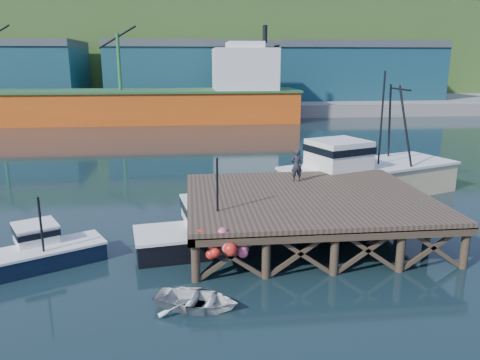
{
  "coord_description": "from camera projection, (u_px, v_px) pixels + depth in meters",
  "views": [
    {
      "loc": [
        -0.32,
        -22.07,
        8.59
      ],
      "look_at": [
        2.32,
        2.0,
        2.46
      ],
      "focal_mm": 35.0,
      "sensor_mm": 36.0,
      "label": 1
    }
  ],
  "objects": [
    {
      "name": "ground",
      "position": [
        198.0,
        239.0,
        23.41
      ],
      "size": [
        300.0,
        300.0,
        0.0
      ],
      "primitive_type": "plane",
      "color": "black",
      "rests_on": "ground"
    },
    {
      "name": "wharf",
      "position": [
        308.0,
        199.0,
        23.34
      ],
      "size": [
        12.0,
        10.0,
        2.62
      ],
      "color": "brown",
      "rests_on": "ground"
    },
    {
      "name": "far_quay",
      "position": [
        190.0,
        102.0,
        90.62
      ],
      "size": [
        160.0,
        40.0,
        2.0
      ],
      "primitive_type": "cube",
      "color": "gray",
      "rests_on": "ground"
    },
    {
      "name": "warehouse_mid",
      "position": [
        189.0,
        74.0,
        84.45
      ],
      "size": [
        28.0,
        16.0,
        9.0
      ],
      "primitive_type": "cube",
      "color": "#1B4B59",
      "rests_on": "far_quay"
    },
    {
      "name": "warehouse_right",
      "position": [
        350.0,
        73.0,
        87.62
      ],
      "size": [
        30.0,
        16.0,
        9.0
      ],
      "primitive_type": "cube",
      "color": "#1B4B59",
      "rests_on": "far_quay"
    },
    {
      "name": "cargo_ship",
      "position": [
        132.0,
        99.0,
        67.96
      ],
      "size": [
        55.5,
        10.0,
        13.75
      ],
      "color": "#DF5515",
      "rests_on": "ground"
    },
    {
      "name": "hillside",
      "position": [
        188.0,
        52.0,
        117.08
      ],
      "size": [
        220.0,
        50.0,
        22.0
      ],
      "primitive_type": "cube",
      "color": "#2D511E",
      "rests_on": "ground"
    },
    {
      "name": "boat_navy",
      "position": [
        40.0,
        250.0,
        20.3
      ],
      "size": [
        5.47,
        4.09,
        3.25
      ],
      "rotation": [
        0.0,
        0.0,
        0.49
      ],
      "color": "black",
      "rests_on": "ground"
    },
    {
      "name": "boat_black",
      "position": [
        213.0,
        230.0,
        22.15
      ],
      "size": [
        7.69,
        6.4,
        4.55
      ],
      "rotation": [
        0.0,
        0.0,
        0.15
      ],
      "color": "black",
      "rests_on": "ground"
    },
    {
      "name": "trawler",
      "position": [
        366.0,
        170.0,
        30.77
      ],
      "size": [
        12.76,
        8.26,
        8.05
      ],
      "rotation": [
        0.0,
        0.0,
        0.36
      ],
      "color": "beige",
      "rests_on": "ground"
    },
    {
      "name": "dinghy",
      "position": [
        197.0,
        300.0,
        16.73
      ],
      "size": [
        3.61,
        3.1,
        0.63
      ],
      "primitive_type": "imported",
      "rotation": [
        0.0,
        0.0,
        1.22
      ],
      "color": "silver",
      "rests_on": "ground"
    },
    {
      "name": "dockworker",
      "position": [
        297.0,
        165.0,
        25.88
      ],
      "size": [
        0.69,
        0.48,
        1.8
      ],
      "primitive_type": "imported",
      "rotation": [
        0.0,
        0.0,
        3.22
      ],
      "color": "#21212A",
      "rests_on": "wharf"
    }
  ]
}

